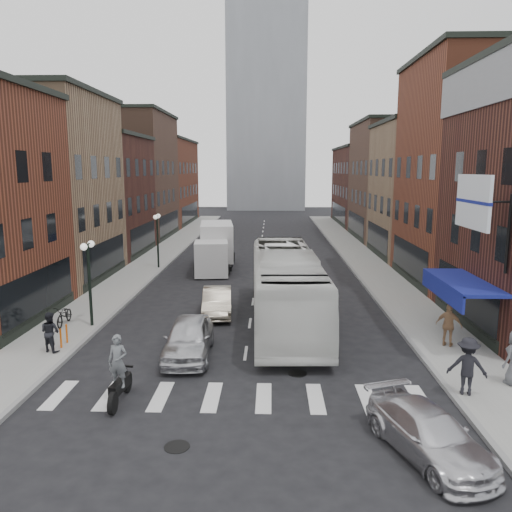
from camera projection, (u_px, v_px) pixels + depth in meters
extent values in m
plane|color=black|center=(244.00, 362.00, 19.32)|extent=(160.00, 160.00, 0.00)
cube|color=gray|center=(156.00, 259.00, 41.23)|extent=(3.00, 74.00, 0.15)
cube|color=gray|center=(363.00, 260.00, 40.71)|extent=(3.00, 74.00, 0.15)
cube|color=gray|center=(174.00, 260.00, 41.20)|extent=(0.20, 74.00, 0.16)
cube|color=gray|center=(344.00, 261.00, 40.77)|extent=(0.20, 74.00, 0.16)
cube|color=silver|center=(239.00, 397.00, 16.37)|extent=(12.00, 2.20, 0.01)
cube|color=black|center=(40.00, 292.00, 23.78)|extent=(0.08, 7.20, 2.20)
cube|color=#87674A|center=(26.00, 191.00, 32.53)|extent=(10.00, 10.00, 12.00)
cube|color=black|center=(105.00, 257.00, 33.14)|extent=(0.08, 8.00, 2.20)
cube|color=black|center=(19.00, 93.00, 31.47)|extent=(10.30, 10.20, 0.30)
cube|color=#3F1B16|center=(84.00, 197.00, 42.55)|extent=(10.00, 10.00, 10.00)
cube|color=black|center=(143.00, 237.00, 42.98)|extent=(0.08, 8.00, 2.20)
cube|color=black|center=(80.00, 136.00, 41.66)|extent=(10.30, 10.20, 0.30)
cube|color=brown|center=(121.00, 177.00, 53.12)|extent=(10.00, 12.00, 13.00)
cube|color=black|center=(169.00, 223.00, 53.81)|extent=(0.08, 9.60, 2.20)
cube|color=black|center=(119.00, 113.00, 51.97)|extent=(10.30, 12.20, 0.30)
cube|color=brown|center=(153.00, 183.00, 67.08)|extent=(10.00, 16.00, 11.00)
cube|color=black|center=(190.00, 212.00, 67.60)|extent=(0.08, 12.80, 2.20)
cube|color=black|center=(151.00, 140.00, 66.10)|extent=(10.30, 16.20, 0.30)
cube|color=black|center=(464.00, 295.00, 23.17)|extent=(0.08, 7.20, 2.20)
cube|color=brown|center=(493.00, 175.00, 31.44)|extent=(10.00, 10.00, 14.00)
cube|color=black|center=(409.00, 259.00, 32.52)|extent=(0.08, 8.00, 2.20)
cube|color=black|center=(503.00, 56.00, 30.20)|extent=(10.30, 10.20, 0.30)
cube|color=#87674A|center=(439.00, 192.00, 41.54)|extent=(10.00, 10.00, 11.00)
cube|color=black|center=(377.00, 238.00, 42.37)|extent=(0.08, 8.00, 2.20)
cube|color=black|center=(444.00, 122.00, 40.57)|extent=(10.30, 10.20, 0.30)
cube|color=brown|center=(405.00, 182.00, 52.28)|extent=(10.00, 12.00, 12.00)
cube|color=black|center=(356.00, 224.00, 53.20)|extent=(0.08, 9.60, 2.20)
cube|color=black|center=(408.00, 122.00, 51.22)|extent=(10.30, 12.20, 0.30)
cube|color=#3F1B16|center=(377.00, 187.00, 66.24)|extent=(10.00, 16.00, 10.00)
cube|color=black|center=(338.00, 213.00, 66.98)|extent=(0.08, 12.80, 2.20)
cube|color=black|center=(378.00, 148.00, 65.35)|extent=(10.30, 16.20, 0.30)
cube|color=navy|center=(462.00, 282.00, 21.04)|extent=(1.80, 5.00, 0.15)
cube|color=navy|center=(441.00, 290.00, 21.13)|extent=(0.10, 5.00, 0.70)
cylinder|color=black|center=(508.00, 234.00, 18.65)|extent=(0.12, 0.12, 3.00)
cylinder|color=black|center=(492.00, 202.00, 18.46)|extent=(1.40, 0.08, 0.08)
cube|color=silver|center=(473.00, 202.00, 18.48)|extent=(0.12, 3.00, 2.00)
cube|color=#9399A0|center=(267.00, 72.00, 91.80)|extent=(14.00, 14.00, 50.00)
cylinder|color=black|center=(90.00, 287.00, 23.14)|extent=(0.14, 0.14, 4.00)
cylinder|color=black|center=(87.00, 244.00, 22.80)|extent=(0.06, 0.90, 0.06)
sphere|color=white|center=(84.00, 247.00, 22.36)|extent=(0.32, 0.32, 0.32)
sphere|color=white|center=(91.00, 244.00, 23.25)|extent=(0.32, 0.32, 0.32)
cylinder|color=black|center=(158.00, 243.00, 36.93)|extent=(0.14, 0.14, 4.00)
cylinder|color=black|center=(157.00, 216.00, 36.58)|extent=(0.06, 0.90, 0.06)
sphere|color=white|center=(155.00, 217.00, 36.15)|extent=(0.32, 0.32, 0.32)
sphere|color=white|center=(158.00, 216.00, 37.03)|extent=(0.32, 0.32, 0.32)
cylinder|color=#D8590C|center=(61.00, 338.00, 20.45)|extent=(0.08, 0.08, 0.80)
cylinder|color=#D8590C|center=(67.00, 334.00, 21.04)|extent=(0.08, 0.08, 0.80)
cube|color=silver|center=(211.00, 258.00, 34.57)|extent=(2.53, 2.70, 2.36)
cube|color=black|center=(211.00, 255.00, 34.53)|extent=(2.44, 1.58, 1.04)
cube|color=silver|center=(217.00, 241.00, 37.98)|extent=(2.91, 5.15, 2.74)
cube|color=navy|center=(217.00, 241.00, 37.98)|extent=(2.60, 2.15, 1.13)
cube|color=black|center=(217.00, 261.00, 38.06)|extent=(2.77, 6.34, 0.33)
cylinder|color=black|center=(196.00, 270.00, 34.94)|extent=(0.26, 0.85, 0.85)
cylinder|color=black|center=(227.00, 270.00, 34.87)|extent=(0.26, 0.85, 0.85)
cylinder|color=black|center=(203.00, 261.00, 38.10)|extent=(0.26, 0.85, 0.85)
cylinder|color=black|center=(231.00, 262.00, 38.03)|extent=(0.26, 0.85, 0.85)
cylinder|color=black|center=(206.00, 257.00, 39.96)|extent=(0.26, 0.85, 0.85)
cylinder|color=black|center=(233.00, 257.00, 39.89)|extent=(0.26, 0.85, 0.85)
cylinder|color=black|center=(127.00, 382.00, 16.76)|extent=(0.15, 0.68, 0.68)
cylinder|color=black|center=(113.00, 403.00, 15.23)|extent=(0.15, 0.68, 0.68)
cube|color=black|center=(120.00, 385.00, 15.96)|extent=(0.40, 1.27, 0.36)
cube|color=black|center=(125.00, 366.00, 16.45)|extent=(0.57, 0.13, 0.06)
imported|color=slate|center=(118.00, 361.00, 15.71)|extent=(0.67, 0.48, 1.71)
imported|color=silver|center=(285.00, 287.00, 24.03)|extent=(3.49, 13.00, 3.59)
imported|color=silver|center=(188.00, 338.00, 19.83)|extent=(1.99, 4.57, 1.53)
imported|color=#B3A791|center=(217.00, 302.00, 25.58)|extent=(1.79, 4.24, 1.36)
imported|color=silver|center=(429.00, 433.00, 12.97)|extent=(3.04, 4.56, 1.23)
imported|color=black|center=(64.00, 315.00, 23.45)|extent=(0.72, 1.82, 0.94)
imported|color=black|center=(50.00, 332.00, 19.96)|extent=(0.91, 0.71, 1.64)
imported|color=black|center=(467.00, 366.00, 16.15)|extent=(1.36, 0.95, 1.91)
imported|color=#966F4C|center=(449.00, 325.00, 20.57)|extent=(1.17, 0.98, 1.79)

